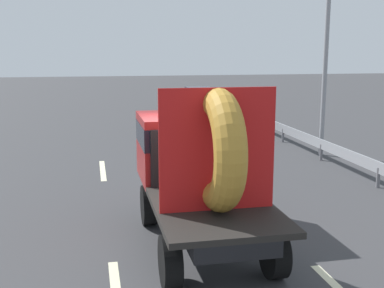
# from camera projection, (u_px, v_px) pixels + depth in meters

# --- Properties ---
(ground_plane) EXTENTS (120.00, 120.00, 0.00)m
(ground_plane) POSITION_uv_depth(u_px,v_px,m) (206.00, 234.00, 9.75)
(ground_plane) COLOR #38383A
(flatbed_truck) EXTENTS (2.02, 4.56, 3.06)m
(flatbed_truck) POSITION_uv_depth(u_px,v_px,m) (197.00, 161.00, 9.35)
(flatbed_truck) COLOR black
(flatbed_truck) RESTS_ON ground_plane
(distant_sedan) EXTENTS (1.74, 4.05, 1.32)m
(distant_sedan) POSITION_uv_depth(u_px,v_px,m) (215.00, 117.00, 21.45)
(distant_sedan) COLOR black
(distant_sedan) RESTS_ON ground_plane
(traffic_light) EXTENTS (0.42, 0.36, 6.76)m
(traffic_light) POSITION_uv_depth(u_px,v_px,m) (327.00, 28.00, 16.23)
(traffic_light) COLOR gray
(traffic_light) RESTS_ON ground_plane
(guardrail) EXTENTS (0.10, 13.30, 0.71)m
(guardrail) POSITION_uv_depth(u_px,v_px,m) (301.00, 136.00, 17.72)
(guardrail) COLOR gray
(guardrail) RESTS_ON ground_plane
(lane_dash_left_far) EXTENTS (0.16, 2.55, 0.01)m
(lane_dash_left_far) POSITION_uv_depth(u_px,v_px,m) (103.00, 170.00, 14.87)
(lane_dash_left_far) COLOR beige
(lane_dash_left_far) RESTS_ON ground_plane
(lane_dash_right_far) EXTENTS (0.16, 2.75, 0.01)m
(lane_dash_right_far) POSITION_uv_depth(u_px,v_px,m) (216.00, 171.00, 14.78)
(lane_dash_right_far) COLOR beige
(lane_dash_right_far) RESTS_ON ground_plane
(oncoming_car) EXTENTS (1.69, 3.94, 1.28)m
(oncoming_car) POSITION_uv_depth(u_px,v_px,m) (199.00, 97.00, 30.75)
(oncoming_car) COLOR black
(oncoming_car) RESTS_ON ground_plane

